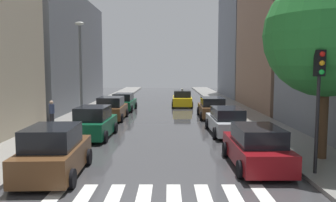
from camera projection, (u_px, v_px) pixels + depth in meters
name	position (u px, v px, depth m)	size (l,w,h in m)	color
ground_plane	(166.00, 110.00, 30.87)	(28.00, 72.00, 0.04)	#3B3B3D
sidewalk_left	(96.00, 109.00, 30.88)	(3.00, 72.00, 0.15)	gray
sidewalk_right	(237.00, 109.00, 30.84)	(3.00, 72.00, 0.15)	gray
crosswalk_stripes	(160.00, 197.00, 9.94)	(6.75, 2.20, 0.01)	silver
building_left_mid	(54.00, 52.00, 32.86)	(6.00, 18.84, 10.83)	slate
building_right_mid	(285.00, 15.00, 31.06)	(6.00, 13.10, 17.50)	#8C6B56
building_right_far	(249.00, 23.00, 44.67)	(6.00, 13.57, 19.77)	slate
parked_car_left_nearest	(55.00, 153.00, 11.86)	(2.16, 4.07, 1.82)	brown
parked_car_left_second	(95.00, 123.00, 18.47)	(2.15, 4.08, 1.76)	#0C4C2D
parked_car_left_third	(112.00, 109.00, 25.12)	(2.16, 4.24, 1.72)	brown
parked_car_left_fourth	(125.00, 102.00, 30.43)	(2.14, 4.26, 1.59)	#0C4C2D
parked_car_right_nearest	(257.00, 148.00, 12.99)	(2.07, 4.42, 1.62)	maroon
parked_car_right_second	(228.00, 121.00, 19.69)	(2.11, 4.79, 1.54)	#B2B7BF
parked_car_right_third	(213.00, 108.00, 26.18)	(2.15, 4.49, 1.58)	brown
taxi_midroad	(183.00, 99.00, 33.94)	(2.17, 4.65, 1.81)	yellow
pedestrian_foreground	(53.00, 112.00, 21.82)	(0.36, 0.36, 1.60)	black
street_tree_right	(328.00, 35.00, 13.28)	(4.97, 4.97, 7.50)	#513823
traffic_light_right_corner	(320.00, 84.00, 11.45)	(0.30, 0.42, 4.30)	black
lamp_post_left	(82.00, 65.00, 22.31)	(0.60, 0.28, 6.74)	#595B60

